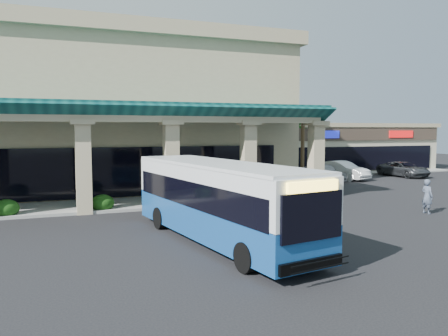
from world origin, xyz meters
name	(u,v)px	position (x,y,z in m)	size (l,w,h in m)	color
ground	(263,223)	(0.00, 0.00, 0.00)	(110.00, 110.00, 0.00)	black
main_building	(68,110)	(-8.00, 16.00, 5.67)	(30.80, 14.80, 11.35)	tan
arcade	(72,156)	(-8.00, 6.80, 2.85)	(30.00, 6.20, 5.70)	#0A3E3D
strip_mall	(317,146)	(18.00, 24.00, 2.45)	(22.50, 12.50, 4.90)	beige
palm_0	(303,142)	(8.50, 11.00, 3.30)	(2.40, 2.40, 6.60)	#185516
palm_1	(294,146)	(9.50, 14.00, 2.90)	(2.40, 2.40, 5.80)	#185516
broadleaf_tree	(248,150)	(7.50, 19.00, 2.41)	(2.60, 2.60, 4.81)	#13390D
transit_bus	(219,202)	(-3.00, -2.38, 1.51)	(2.51, 10.79, 3.01)	#164C96
pedestrian	(427,196)	(8.74, -0.81, 0.88)	(0.64, 0.42, 1.76)	#4A566A
car_silver	(324,172)	(11.81, 13.17, 0.74)	(1.74, 4.33, 1.48)	#A4A4A4
car_white	(342,170)	(13.89, 13.55, 0.79)	(1.67, 4.79, 1.58)	white
car_gray	(403,169)	(20.51, 13.54, 0.68)	(2.25, 4.87, 1.35)	#333539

